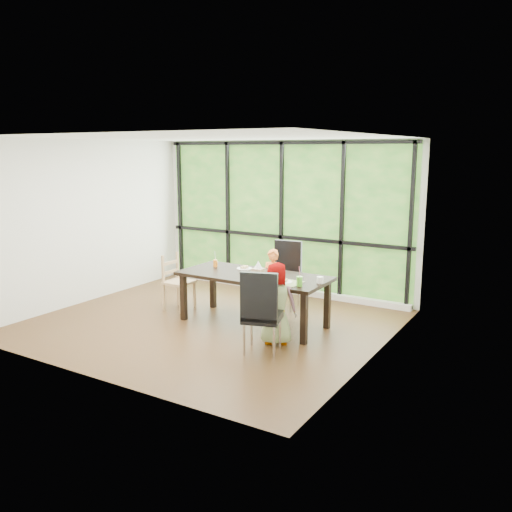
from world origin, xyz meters
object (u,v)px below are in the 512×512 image
object	(u,v)px
white_mug	(320,280)
orange_cup	(215,263)
plate_far	(244,269)
tissue_box	(258,273)
dining_table	(254,299)
chair_end_beech	(179,282)
chair_interior_leather	(262,311)
child_toddler	(273,282)
green_cup	(299,281)
plate_near	(283,282)
chair_window_leather	(284,275)
child_older	(275,303)

from	to	relation	value
white_mug	orange_cup	bearing A→B (deg)	175.98
plate_far	tissue_box	bearing A→B (deg)	-37.81
dining_table	chair_end_beech	xyz separation A→B (m)	(-1.40, 0.00, 0.08)
chair_interior_leather	white_mug	size ratio (longest dim) A/B	11.99
child_toddler	green_cup	xyz separation A→B (m)	(0.87, -0.84, 0.30)
dining_table	plate_far	distance (m)	0.54
chair_end_beech	plate_near	distance (m)	2.04
child_toddler	orange_cup	distance (m)	0.94
child_toddler	chair_window_leather	bearing A→B (deg)	86.70
plate_far	orange_cup	world-z (taller)	orange_cup
chair_interior_leather	orange_cup	distance (m)	1.82
chair_window_leather	plate_far	size ratio (longest dim) A/B	4.63
plate_far	green_cup	world-z (taller)	green_cup
chair_window_leather	white_mug	xyz separation A→B (m)	(1.05, -0.94, 0.26)
plate_far	tissue_box	size ratio (longest dim) A/B	1.53
dining_table	tissue_box	world-z (taller)	tissue_box
chair_interior_leather	chair_end_beech	world-z (taller)	chair_interior_leather
child_older	chair_window_leather	bearing A→B (deg)	-90.46
plate_near	white_mug	distance (m)	0.50
orange_cup	white_mug	distance (m)	1.83
chair_window_leather	plate_near	distance (m)	1.34
chair_interior_leather	tissue_box	world-z (taller)	chair_interior_leather
child_older	plate_near	bearing A→B (deg)	-105.67
plate_far	plate_near	xyz separation A→B (m)	(0.91, -0.44, 0.00)
child_older	green_cup	world-z (taller)	child_older
chair_interior_leather	child_toddler	world-z (taller)	chair_interior_leather
chair_window_leather	child_older	size ratio (longest dim) A/B	0.99
dining_table	chair_window_leather	distance (m)	0.97
child_older	plate_far	bearing A→B (deg)	-63.09
chair_window_leather	plate_near	xyz separation A→B (m)	(0.61, -1.17, 0.22)
plate_far	tissue_box	world-z (taller)	tissue_box
orange_cup	child_toddler	bearing A→B (deg)	28.53
chair_window_leather	tissue_box	bearing A→B (deg)	-89.08
child_older	tissue_box	world-z (taller)	child_older
orange_cup	green_cup	xyz separation A→B (m)	(1.66, -0.41, 0.01)
chair_window_leather	chair_end_beech	distance (m)	1.69
dining_table	orange_cup	world-z (taller)	orange_cup
plate_far	plate_near	world-z (taller)	same
chair_window_leather	chair_interior_leather	bearing A→B (deg)	-77.34
child_toddler	orange_cup	xyz separation A→B (m)	(-0.79, -0.43, 0.29)
plate_near	dining_table	bearing A→B (deg)	160.66
white_mug	chair_interior_leather	bearing A→B (deg)	-111.77
chair_window_leather	orange_cup	distance (m)	1.15
chair_window_leather	plate_near	world-z (taller)	chair_window_leather
child_older	dining_table	bearing A→B (deg)	-63.87
chair_end_beech	white_mug	size ratio (longest dim) A/B	9.99
dining_table	green_cup	distance (m)	1.01
orange_cup	plate_far	bearing A→B (deg)	9.62
chair_end_beech	white_mug	world-z (taller)	chair_end_beech
child_toddler	white_mug	world-z (taller)	child_toddler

